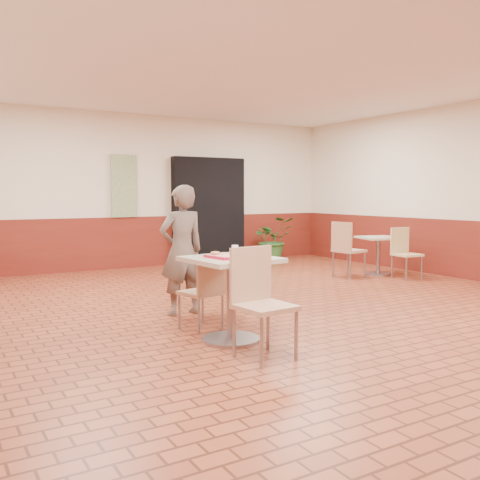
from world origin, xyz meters
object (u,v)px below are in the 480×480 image
customer (182,250)px  long_john_donut (239,253)px  chair_main_front (259,296)px  potted_plant (272,239)px  ring_donut (215,253)px  main_table (231,285)px  chair_second_front (404,250)px  serving_tray (231,256)px  second_table (378,249)px  chair_second_left (346,246)px  chair_main_back (205,287)px  paper_cup (235,249)px

customer → long_john_donut: (-0.01, -1.38, 0.10)m
chair_main_front → potted_plant: size_ratio=1.02×
ring_donut → main_table: bearing=-31.7°
customer → long_john_donut: bearing=87.2°
customer → chair_second_front: customer is taller
serving_tray → chair_second_front: chair_second_front is taller
long_john_donut → serving_tray: bearing=129.3°
chair_main_front → second_table: chair_main_front is taller
second_table → serving_tray: bearing=-151.3°
chair_second_left → chair_second_front: size_ratio=1.11×
main_table → chair_second_front: size_ratio=0.96×
second_table → chair_main_front: bearing=-146.2°
chair_main_back → second_table: 4.87m
main_table → second_table: size_ratio=1.23×
second_table → chair_second_front: size_ratio=0.78×
ring_donut → paper_cup: bearing=-4.5°
chair_main_back → second_table: (4.48, 1.92, -0.01)m
paper_cup → second_table: bearing=28.5°
main_table → ring_donut: size_ratio=9.00×
main_table → serving_tray: (0.00, 0.00, 0.29)m
ring_donut → paper_cup: paper_cup is taller
customer → second_table: 4.54m
chair_main_back → chair_second_left: 4.23m
chair_main_front → chair_second_front: bearing=22.8°
customer → chair_second_front: (4.46, 0.61, -0.29)m
paper_cup → second_table: size_ratio=0.12×
serving_tray → chair_second_left: size_ratio=0.44×
serving_tray → second_table: serving_tray is taller
chair_main_back → paper_cup: (0.11, -0.45, 0.44)m
serving_tray → ring_donut: ring_donut is taller
chair_main_back → potted_plant: size_ratio=0.87×
chair_main_back → ring_donut: 0.61m
chair_main_back → serving_tray: serving_tray is taller
ring_donut → chair_second_front: ring_donut is taller
main_table → chair_second_front: (4.53, 1.92, -0.08)m
chair_main_back → long_john_donut: 0.72m
second_table → potted_plant: bearing=103.1°
serving_tray → chair_second_left: bearing=33.7°
ring_donut → chair_main_front: bearing=-81.7°
long_john_donut → paper_cup: paper_cup is taller
ring_donut → long_john_donut: (0.19, -0.15, 0.00)m
ring_donut → potted_plant: bearing=50.7°
main_table → second_table: (4.45, 2.44, -0.10)m
long_john_donut → chair_main_front: bearing=-100.3°
chair_second_left → potted_plant: size_ratio=1.01×
main_table → chair_second_left: size_ratio=0.86×
paper_cup → chair_second_front: bearing=22.6°
second_table → long_john_donut: bearing=-150.3°
serving_tray → long_john_donut: size_ratio=3.06×
customer → long_john_donut: customer is taller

